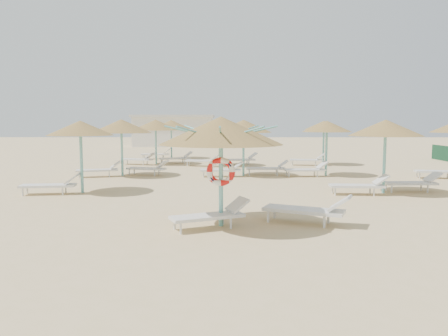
{
  "coord_description": "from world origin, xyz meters",
  "views": [
    {
      "loc": [
        -0.31,
        -10.71,
        2.63
      ],
      "look_at": [
        -0.43,
        1.64,
        1.3
      ],
      "focal_mm": 35.0,
      "sensor_mm": 36.0,
      "label": 1
    }
  ],
  "objects": [
    {
      "name": "service_hut",
      "position": [
        -6.0,
        35.0,
        1.64
      ],
      "size": [
        8.4,
        4.4,
        3.25
      ],
      "color": "silver",
      "rests_on": "ground"
    },
    {
      "name": "palapa_field",
      "position": [
        1.0,
        11.24,
        2.3
      ],
      "size": [
        19.44,
        17.57,
        2.72
      ],
      "color": "#6AB8B7",
      "rests_on": "ground"
    },
    {
      "name": "main_palapa",
      "position": [
        -0.49,
        0.06,
        2.38
      ],
      "size": [
        3.06,
        3.06,
        2.75
      ],
      "color": "#6AB8B7",
      "rests_on": "ground"
    },
    {
      "name": "lounger_main_a",
      "position": [
        -0.7,
        -0.17,
        0.34
      ],
      "size": [
        2.02,
        1.33,
        0.71
      ],
      "rotation": [
        0.0,
        0.0,
        0.42
      ],
      "color": "silver",
      "rests_on": "ground"
    },
    {
      "name": "ground",
      "position": [
        0.0,
        0.0,
        0.0
      ],
      "size": [
        120.0,
        120.0,
        0.0
      ],
      "primitive_type": "plane",
      "color": "tan",
      "rests_on": "ground"
    },
    {
      "name": "lounger_main_b",
      "position": [
        1.77,
        0.3,
        0.38
      ],
      "size": [
        2.28,
        1.48,
        0.8
      ],
      "rotation": [
        0.0,
        0.0,
        -0.41
      ],
      "color": "silver",
      "rests_on": "ground"
    }
  ]
}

